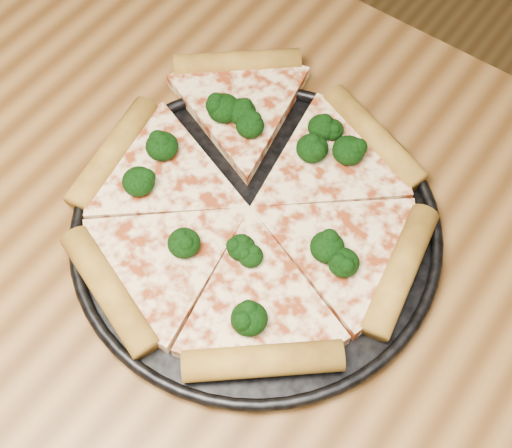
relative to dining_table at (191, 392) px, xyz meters
The scene contains 4 objects.
dining_table is the anchor object (origin of this frame).
pizza_pan 0.17m from the dining_table, 99.38° to the left, with size 0.34×0.34×0.02m.
pizza 0.19m from the dining_table, 104.94° to the left, with size 0.35×0.36×0.03m.
broccoli_florets 0.21m from the dining_table, 104.81° to the left, with size 0.23×0.23×0.02m.
Camera 1 is at (0.17, -0.13, 1.33)m, focal length 50.62 mm.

